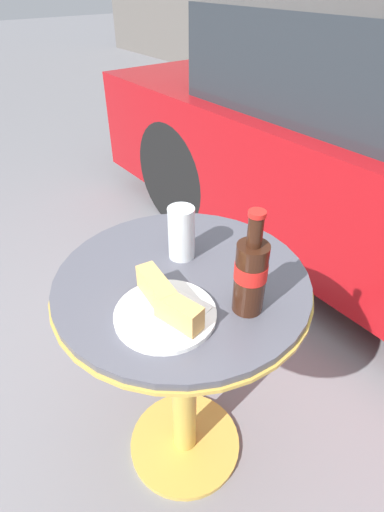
{
  "coord_description": "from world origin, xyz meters",
  "views": [
    {
      "loc": [
        0.63,
        -0.45,
        1.41
      ],
      "look_at": [
        0.0,
        0.03,
        0.83
      ],
      "focal_mm": 28.0,
      "sensor_mm": 36.0,
      "label": 1
    }
  ],
  "objects": [
    {
      "name": "ground_plane",
      "position": [
        0.0,
        0.0,
        0.0
      ],
      "size": [
        30.0,
        30.0,
        0.0
      ],
      "primitive_type": "plane",
      "color": "slate"
    },
    {
      "name": "bistro_table",
      "position": [
        0.0,
        0.0,
        0.56
      ],
      "size": [
        0.65,
        0.65,
        0.78
      ],
      "color": "gold",
      "rests_on": "ground_plane"
    },
    {
      "name": "cola_bottle_left",
      "position": [
        0.18,
        0.05,
        0.88
      ],
      "size": [
        0.07,
        0.07,
        0.25
      ],
      "color": "#33190F",
      "rests_on": "bistro_table"
    },
    {
      "name": "drinking_glass",
      "position": [
        -0.07,
        0.05,
        0.85
      ],
      "size": [
        0.07,
        0.07,
        0.14
      ],
      "color": "#C68923",
      "rests_on": "bistro_table"
    },
    {
      "name": "lunch_plate_near",
      "position": [
        0.09,
        -0.11,
        0.8
      ],
      "size": [
        0.23,
        0.23,
        0.07
      ],
      "color": "white",
      "rests_on": "bistro_table"
    }
  ]
}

